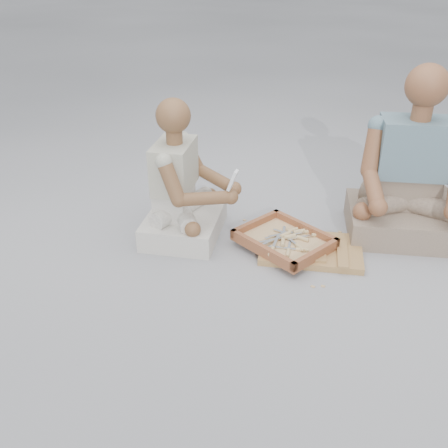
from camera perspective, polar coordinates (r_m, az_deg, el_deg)
The scene contains 29 objects.
ground at distance 2.50m, azimuth 1.72°, elevation -7.37°, with size 60.00×60.00×0.00m, color #99999E.
carved_panel at distance 2.81m, azimuth 9.90°, elevation -2.89°, with size 0.55×0.37×0.04m, color olive.
tool_tray at distance 2.79m, azimuth 6.87°, elevation -1.89°, with size 0.57×0.52×0.06m.
chisel_0 at distance 2.69m, azimuth 7.35°, elevation -3.09°, with size 0.08×0.22×0.02m.
chisel_1 at distance 2.71m, azimuth 8.49°, elevation -2.90°, with size 0.22×0.08×0.02m.
chisel_2 at distance 2.87m, azimuth 7.46°, elevation -0.82°, with size 0.13×0.20×0.02m.
chisel_3 at distance 2.87m, azimuth 9.37°, elevation -0.88°, with size 0.16×0.18×0.02m.
chisel_4 at distance 2.77m, azimuth 6.76°, elevation -1.89°, with size 0.09×0.21×0.02m.
chisel_5 at distance 2.81m, azimuth 8.59°, elevation -1.53°, with size 0.22×0.04×0.02m.
chisel_6 at distance 2.79m, azimuth 7.10°, elevation -1.49°, with size 0.16×0.18×0.02m.
chisel_7 at distance 2.67m, azimuth 5.53°, elevation -2.88°, with size 0.06×0.22×0.02m.
chisel_8 at distance 2.86m, azimuth 8.18°, elevation -0.89°, with size 0.17×0.17×0.02m.
chisel_9 at distance 2.85m, azimuth 10.28°, elevation -1.24°, with size 0.17×0.17×0.02m.
chisel_10 at distance 2.73m, azimuth 8.43°, elevation -2.47°, with size 0.19×0.14×0.02m.
chisel_11 at distance 2.80m, azimuth 6.70°, elevation -1.33°, with size 0.10×0.21×0.02m.
wood_chip_0 at distance 3.00m, azimuth 14.21°, elevation -1.52°, with size 0.02×0.01×0.00m, color tan.
wood_chip_1 at distance 2.55m, azimuth 10.12°, elevation -7.06°, with size 0.02×0.01×0.00m, color tan.
wood_chip_2 at distance 2.76m, azimuth 7.95°, elevation -3.64°, with size 0.02×0.01×0.00m, color tan.
wood_chip_3 at distance 2.56m, azimuth 11.25°, elevation -6.98°, with size 0.02×0.01×0.00m, color tan.
wood_chip_4 at distance 2.97m, azimuth 9.63°, elevation -1.30°, with size 0.02×0.01×0.00m, color tan.
wood_chip_5 at distance 3.07m, azimuth 7.60°, elevation -0.01°, with size 0.02×0.01×0.00m, color tan.
wood_chip_6 at distance 3.01m, azimuth 9.09°, elevation -0.80°, with size 0.02×0.01×0.00m, color tan.
wood_chip_7 at distance 3.04m, azimuth 13.10°, elevation -0.88°, with size 0.02×0.01×0.00m, color tan.
wood_chip_8 at distance 2.80m, azimuth 7.04°, elevation -3.16°, with size 0.02×0.01×0.00m, color tan.
wood_chip_9 at distance 3.09m, azimuth 2.35°, elevation 0.45°, with size 0.02×0.01×0.00m, color tan.
wood_chip_10 at distance 2.98m, azimuth 1.42°, elevation -0.74°, with size 0.02×0.01×0.00m, color tan.
craftsman at distance 2.83m, azimuth -4.78°, elevation 3.71°, with size 0.60×0.61×0.80m.
companion at distance 3.01m, azimuth 20.43°, elevation 4.50°, with size 0.76×0.68×0.97m.
mobile_phone at distance 2.67m, azimuth 0.99°, elevation 5.03°, with size 0.06×0.06×0.12m.
Camera 1 is at (0.88, -1.80, 1.49)m, focal length 40.00 mm.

